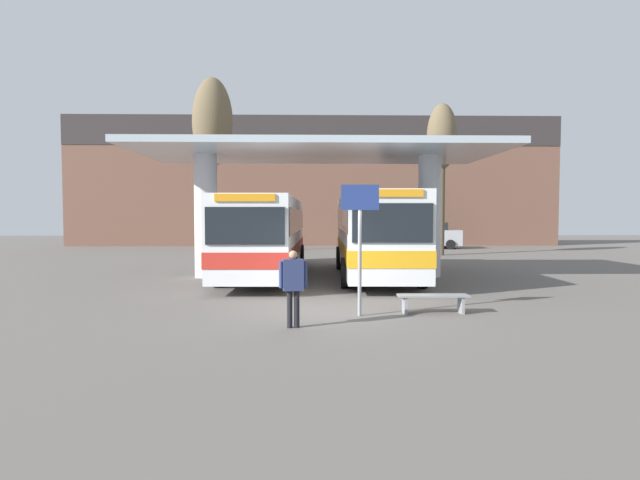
# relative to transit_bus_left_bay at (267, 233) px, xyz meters

# --- Properties ---
(ground_plane) EXTENTS (100.00, 100.00, 0.00)m
(ground_plane) POSITION_rel_transit_bus_left_bay_xyz_m (2.08, -7.86, -1.72)
(ground_plane) COLOR #605B56
(townhouse_backdrop) EXTENTS (40.00, 0.58, 10.48)m
(townhouse_backdrop) POSITION_rel_transit_bus_left_bay_xyz_m (2.08, 20.09, 4.37)
(townhouse_backdrop) COLOR brown
(townhouse_backdrop) RESTS_ON ground_plane
(station_canopy) EXTENTS (13.76, 6.61, 5.01)m
(station_canopy) POSITION_rel_transit_bus_left_bay_xyz_m (2.08, -0.85, 2.53)
(station_canopy) COLOR silver
(station_canopy) RESTS_ON ground_plane
(transit_bus_left_bay) EXTENTS (2.95, 12.08, 3.06)m
(transit_bus_left_bay) POSITION_rel_transit_bus_left_bay_xyz_m (0.00, 0.00, 0.00)
(transit_bus_left_bay) COLOR white
(transit_bus_left_bay) RESTS_ON ground_plane
(transit_bus_center_bay) EXTENTS (3.02, 10.49, 3.19)m
(transit_bus_center_bay) POSITION_rel_transit_bus_left_bay_xyz_m (4.28, -0.83, 0.06)
(transit_bus_center_bay) COLOR white
(transit_bus_center_bay) RESTS_ON ground_plane
(waiting_bench_near_pillar) EXTENTS (1.74, 0.44, 0.46)m
(waiting_bench_near_pillar) POSITION_rel_transit_bus_left_bay_xyz_m (4.75, -8.33, -1.38)
(waiting_bench_near_pillar) COLOR gray
(waiting_bench_near_pillar) RESTS_ON ground_plane
(info_sign_platform) EXTENTS (0.90, 0.09, 3.13)m
(info_sign_platform) POSITION_rel_transit_bus_left_bay_xyz_m (2.93, -8.57, 0.50)
(info_sign_platform) COLOR gray
(info_sign_platform) RESTS_ON ground_plane
(pedestrian_waiting) EXTENTS (0.61, 0.30, 1.65)m
(pedestrian_waiting) POSITION_rel_transit_bus_left_bay_xyz_m (1.38, -9.83, -0.71)
(pedestrian_waiting) COLOR black
(pedestrian_waiting) RESTS_ON ground_plane
(poplar_tree_behind_left) EXTENTS (2.63, 2.63, 11.45)m
(poplar_tree_behind_left) POSITION_rel_transit_bus_left_bay_xyz_m (-4.60, 12.73, 6.76)
(poplar_tree_behind_left) COLOR brown
(poplar_tree_behind_left) RESTS_ON ground_plane
(poplar_tree_behind_right) EXTENTS (1.82, 1.82, 9.23)m
(poplar_tree_behind_right) POSITION_rel_transit_bus_left_bay_xyz_m (9.80, 9.98, 5.18)
(poplar_tree_behind_right) COLOR brown
(poplar_tree_behind_right) RESTS_ON ground_plane
(parked_car_street) EXTENTS (4.73, 2.10, 1.94)m
(parked_car_street) POSITION_rel_transit_bus_left_bay_xyz_m (10.52, 16.34, -0.76)
(parked_car_street) COLOR #B2B7BC
(parked_car_street) RESTS_ON ground_plane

